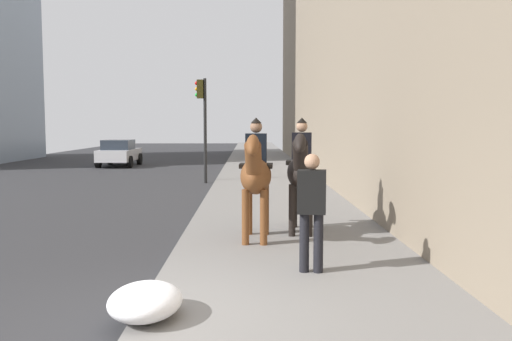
{
  "coord_description": "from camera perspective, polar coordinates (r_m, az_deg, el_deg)",
  "views": [
    {
      "loc": [
        -5.7,
        -1.29,
        2.22
      ],
      "look_at": [
        4.0,
        -1.42,
        1.4
      ],
      "focal_mm": 37.58,
      "sensor_mm": 36.0,
      "label": 1
    }
  ],
  "objects": [
    {
      "name": "snow_pile_near",
      "position": [
        6.15,
        -11.7,
        -13.46
      ],
      "size": [
        1.05,
        0.81,
        0.36
      ],
      "primitive_type": "ellipsoid",
      "color": "white",
      "rests_on": "sidewalk_slab"
    },
    {
      "name": "traffic_light_near_curb",
      "position": [
        20.56,
        -5.69,
        6.06
      ],
      "size": [
        0.2,
        0.44,
        3.99
      ],
      "color": "black",
      "rests_on": "ground"
    },
    {
      "name": "pedestrian_greeting",
      "position": [
        7.66,
        5.94,
        -3.63
      ],
      "size": [
        0.32,
        0.44,
        1.7
      ],
      "rotation": [
        0.0,
        0.0,
        -0.16
      ],
      "color": "black",
      "rests_on": "sidewalk_slab"
    },
    {
      "name": "sidewalk_slab",
      "position": [
        6.14,
        6.42,
        -15.81
      ],
      "size": [
        120.0,
        4.05,
        0.12
      ],
      "primitive_type": "cube",
      "color": "slate",
      "rests_on": "ground"
    },
    {
      "name": "mounted_horse_far",
      "position": [
        10.46,
        4.85,
        0.07
      ],
      "size": [
        2.15,
        0.75,
        2.25
      ],
      "rotation": [
        0.0,
        0.0,
        3.01
      ],
      "color": "black",
      "rests_on": "sidewalk_slab"
    },
    {
      "name": "car_near_lane",
      "position": [
        29.94,
        -14.35,
        1.85
      ],
      "size": [
        3.92,
        1.89,
        1.44
      ],
      "rotation": [
        0.0,
        0.0,
        -0.0
      ],
      "color": "silver",
      "rests_on": "ground"
    },
    {
      "name": "mounted_horse_near",
      "position": [
        9.7,
        -0.03,
        -0.33
      ],
      "size": [
        2.15,
        0.66,
        2.24
      ],
      "rotation": [
        0.0,
        0.0,
        3.07
      ],
      "color": "brown",
      "rests_on": "sidewalk_slab"
    }
  ]
}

